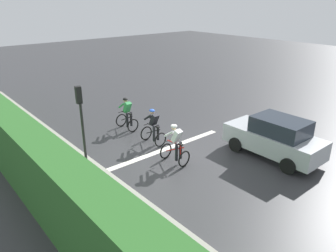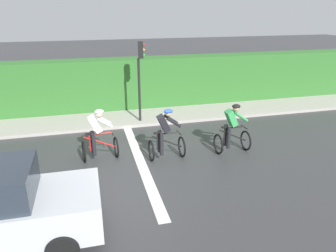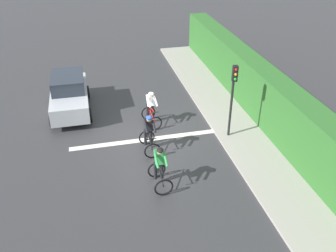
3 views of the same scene
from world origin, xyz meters
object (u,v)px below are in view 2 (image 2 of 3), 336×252
cyclist_lead (232,130)px  cyclist_mid (98,136)px  traffic_light_near_crossing (140,70)px  cyclist_second (166,136)px

cyclist_lead → cyclist_mid: size_ratio=1.00×
cyclist_mid → traffic_light_near_crossing: (-3.02, 1.91, 1.43)m
cyclist_lead → traffic_light_near_crossing: bearing=-145.9°
cyclist_lead → cyclist_mid: bearing=-97.0°
cyclist_lead → traffic_light_near_crossing: traffic_light_near_crossing is taller
cyclist_lead → cyclist_mid: (-0.53, -4.31, 0.00)m
cyclist_second → traffic_light_near_crossing: size_ratio=0.50×
cyclist_mid → traffic_light_near_crossing: traffic_light_near_crossing is taller
cyclist_lead → cyclist_mid: same height
cyclist_lead → traffic_light_near_crossing: (-3.55, -2.40, 1.43)m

